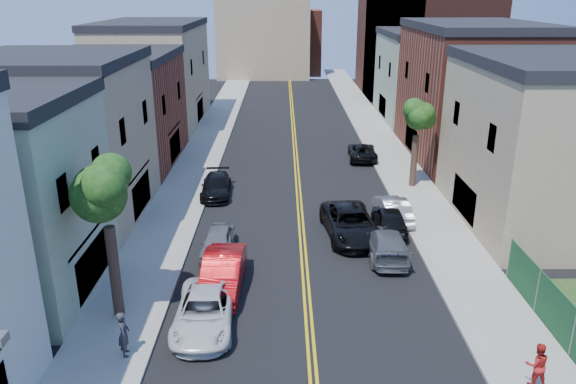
{
  "coord_description": "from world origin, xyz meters",
  "views": [
    {
      "loc": [
        -1.05,
        -5.92,
        12.83
      ],
      "look_at": [
        -0.77,
        23.67,
        2.0
      ],
      "focal_mm": 34.37,
      "sensor_mm": 36.0,
      "label": 1
    }
  ],
  "objects_px": {
    "black_suv_lane": "(351,223)",
    "pedestrian_left": "(124,334)",
    "dark_car_right_far": "(362,151)",
    "silver_car_right": "(392,209)",
    "grey_car_left": "(218,242)",
    "black_car_right": "(389,219)",
    "grey_car_right": "(386,243)",
    "white_pickup": "(205,312)",
    "black_car_left": "(216,186)",
    "red_sedan": "(223,273)",
    "pedestrian_right": "(537,365)"
  },
  "relations": [
    {
      "from": "black_car_right",
      "to": "dark_car_right_far",
      "type": "relative_size",
      "value": 0.92
    },
    {
      "from": "red_sedan",
      "to": "grey_car_left",
      "type": "xyz_separation_m",
      "value": [
        -0.63,
        3.66,
        -0.16
      ]
    },
    {
      "from": "dark_car_right_far",
      "to": "black_suv_lane",
      "type": "relative_size",
      "value": 0.8
    },
    {
      "from": "grey_car_left",
      "to": "black_suv_lane",
      "type": "distance_m",
      "value": 7.37
    },
    {
      "from": "silver_car_right",
      "to": "pedestrian_left",
      "type": "bearing_deg",
      "value": 42.9
    },
    {
      "from": "dark_car_right_far",
      "to": "black_suv_lane",
      "type": "xyz_separation_m",
      "value": [
        -2.7,
        -14.94,
        0.16
      ]
    },
    {
      "from": "grey_car_left",
      "to": "grey_car_right",
      "type": "height_order",
      "value": "grey_car_right"
    },
    {
      "from": "black_car_right",
      "to": "pedestrian_right",
      "type": "bearing_deg",
      "value": 103.29
    },
    {
      "from": "black_car_right",
      "to": "pedestrian_left",
      "type": "relative_size",
      "value": 2.38
    },
    {
      "from": "grey_car_right",
      "to": "pedestrian_right",
      "type": "xyz_separation_m",
      "value": [
        3.3,
        -10.07,
        0.25
      ]
    },
    {
      "from": "grey_car_right",
      "to": "silver_car_right",
      "type": "relative_size",
      "value": 1.13
    },
    {
      "from": "black_car_right",
      "to": "black_suv_lane",
      "type": "xyz_separation_m",
      "value": [
        -2.29,
        -0.78,
        0.08
      ]
    },
    {
      "from": "grey_car_left",
      "to": "black_car_right",
      "type": "relative_size",
      "value": 0.92
    },
    {
      "from": "red_sedan",
      "to": "black_car_right",
      "type": "bearing_deg",
      "value": 38.46
    },
    {
      "from": "grey_car_right",
      "to": "silver_car_right",
      "type": "height_order",
      "value": "silver_car_right"
    },
    {
      "from": "dark_car_right_far",
      "to": "pedestrian_right",
      "type": "height_order",
      "value": "pedestrian_right"
    },
    {
      "from": "white_pickup",
      "to": "grey_car_left",
      "type": "relative_size",
      "value": 1.29
    },
    {
      "from": "grey_car_right",
      "to": "red_sedan",
      "type": "bearing_deg",
      "value": 24.43
    },
    {
      "from": "black_car_left",
      "to": "black_suv_lane",
      "type": "distance_m",
      "value": 10.52
    },
    {
      "from": "silver_car_right",
      "to": "white_pickup",
      "type": "bearing_deg",
      "value": 45.12
    },
    {
      "from": "red_sedan",
      "to": "silver_car_right",
      "type": "relative_size",
      "value": 1.15
    },
    {
      "from": "black_car_left",
      "to": "grey_car_right",
      "type": "bearing_deg",
      "value": -45.12
    },
    {
      "from": "grey_car_left",
      "to": "silver_car_right",
      "type": "height_order",
      "value": "silver_car_right"
    },
    {
      "from": "dark_car_right_far",
      "to": "black_suv_lane",
      "type": "height_order",
      "value": "black_suv_lane"
    },
    {
      "from": "red_sedan",
      "to": "black_suv_lane",
      "type": "distance_m",
      "value": 8.6
    },
    {
      "from": "black_car_right",
      "to": "black_suv_lane",
      "type": "distance_m",
      "value": 2.42
    },
    {
      "from": "black_car_right",
      "to": "grey_car_right",
      "type": "bearing_deg",
      "value": 79.23
    },
    {
      "from": "black_car_left",
      "to": "grey_car_right",
      "type": "height_order",
      "value": "grey_car_right"
    },
    {
      "from": "black_car_left",
      "to": "pedestrian_left",
      "type": "height_order",
      "value": "pedestrian_left"
    },
    {
      "from": "pedestrian_right",
      "to": "red_sedan",
      "type": "bearing_deg",
      "value": -27.67
    },
    {
      "from": "pedestrian_left",
      "to": "dark_car_right_far",
      "type": "bearing_deg",
      "value": -40.89
    },
    {
      "from": "white_pickup",
      "to": "pedestrian_right",
      "type": "bearing_deg",
      "value": -18.74
    },
    {
      "from": "black_suv_lane",
      "to": "pedestrian_left",
      "type": "height_order",
      "value": "pedestrian_left"
    },
    {
      "from": "dark_car_right_far",
      "to": "pedestrian_right",
      "type": "relative_size",
      "value": 2.85
    },
    {
      "from": "white_pickup",
      "to": "pedestrian_left",
      "type": "height_order",
      "value": "pedestrian_left"
    },
    {
      "from": "dark_car_right_far",
      "to": "white_pickup",
      "type": "bearing_deg",
      "value": 71.18
    },
    {
      "from": "black_suv_lane",
      "to": "pedestrian_left",
      "type": "distance_m",
      "value": 14.31
    },
    {
      "from": "dark_car_right_far",
      "to": "silver_car_right",
      "type": "bearing_deg",
      "value": 93.52
    },
    {
      "from": "grey_car_left",
      "to": "black_car_left",
      "type": "bearing_deg",
      "value": 98.87
    },
    {
      "from": "pedestrian_right",
      "to": "silver_car_right",
      "type": "bearing_deg",
      "value": -78.68
    },
    {
      "from": "grey_car_left",
      "to": "black_suv_lane",
      "type": "bearing_deg",
      "value": 17.7
    },
    {
      "from": "white_pickup",
      "to": "silver_car_right",
      "type": "distance_m",
      "value": 14.59
    },
    {
      "from": "grey_car_right",
      "to": "black_car_right",
      "type": "distance_m",
      "value": 3.24
    },
    {
      "from": "grey_car_right",
      "to": "grey_car_left",
      "type": "bearing_deg",
      "value": -0.31
    },
    {
      "from": "pedestrian_left",
      "to": "grey_car_left",
      "type": "bearing_deg",
      "value": -31.25
    },
    {
      "from": "pedestrian_left",
      "to": "pedestrian_right",
      "type": "relative_size",
      "value": 1.1
    },
    {
      "from": "black_suv_lane",
      "to": "pedestrian_right",
      "type": "distance_m",
      "value": 13.36
    },
    {
      "from": "white_pickup",
      "to": "grey_car_right",
      "type": "xyz_separation_m",
      "value": [
        8.45,
        6.28,
        0.01
      ]
    },
    {
      "from": "black_suv_lane",
      "to": "pedestrian_left",
      "type": "relative_size",
      "value": 3.24
    },
    {
      "from": "grey_car_left",
      "to": "black_car_right",
      "type": "distance_m",
      "value": 9.79
    }
  ]
}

